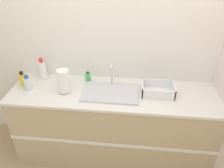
# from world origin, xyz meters

# --- Properties ---
(wall_back) EXTENTS (4.62, 0.06, 2.60)m
(wall_back) POSITION_xyz_m (0.00, 0.66, 1.30)
(wall_back) COLOR silver
(wall_back) RESTS_ON ground_plane
(counter_cabinet) EXTENTS (2.24, 0.65, 0.91)m
(counter_cabinet) POSITION_xyz_m (0.00, 0.31, 0.45)
(counter_cabinet) COLOR tan
(counter_cabinet) RESTS_ON ground_plane
(sink) EXTENTS (0.59, 0.38, 0.28)m
(sink) POSITION_xyz_m (-0.03, 0.29, 0.92)
(sink) COLOR silver
(sink) RESTS_ON counter_cabinet
(paper_towel_roll) EXTENTS (0.13, 0.13, 0.26)m
(paper_towel_roll) POSITION_xyz_m (-0.52, 0.27, 1.04)
(paper_towel_roll) COLOR #4C4C51
(paper_towel_roll) RESTS_ON counter_cabinet
(dish_rack) EXTENTS (0.34, 0.24, 0.11)m
(dish_rack) POSITION_xyz_m (0.47, 0.33, 0.95)
(dish_rack) COLOR white
(dish_rack) RESTS_ON counter_cabinet
(bottle_white_spray) EXTENTS (0.08, 0.08, 0.26)m
(bottle_white_spray) POSITION_xyz_m (-0.85, 0.53, 1.02)
(bottle_white_spray) COLOR white
(bottle_white_spray) RESTS_ON counter_cabinet
(bottle_clear) EXTENTS (0.08, 0.08, 0.17)m
(bottle_clear) POSITION_xyz_m (-0.93, 0.27, 0.98)
(bottle_clear) COLOR silver
(bottle_clear) RESTS_ON counter_cabinet
(bottle_yellow) EXTENTS (0.07, 0.07, 0.18)m
(bottle_yellow) POSITION_xyz_m (-1.01, 0.34, 0.98)
(bottle_yellow) COLOR yellow
(bottle_yellow) RESTS_ON counter_cabinet
(soap_dispenser) EXTENTS (0.06, 0.06, 0.12)m
(soap_dispenser) POSITION_xyz_m (-0.32, 0.52, 0.96)
(soap_dispenser) COLOR #4CB266
(soap_dispenser) RESTS_ON counter_cabinet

